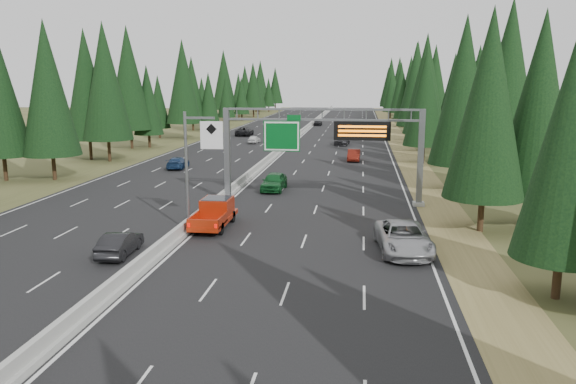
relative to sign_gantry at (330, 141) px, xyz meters
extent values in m
cube|color=black|center=(-8.92, 45.12, -5.23)|extent=(32.00, 260.00, 0.08)
cube|color=olive|center=(8.88, 45.12, -5.24)|extent=(3.60, 260.00, 0.06)
cube|color=#3C421F|center=(-26.72, 45.12, -5.24)|extent=(3.60, 260.00, 0.06)
cube|color=#999994|center=(-8.92, 45.12, -5.04)|extent=(0.70, 260.00, 0.30)
cube|color=#999994|center=(-8.92, 45.12, -4.64)|extent=(0.30, 260.00, 0.60)
cube|color=slate|center=(-8.57, 0.12, -1.29)|extent=(0.45, 0.45, 7.80)
cube|color=#999994|center=(-8.57, 0.12, -5.04)|extent=(0.90, 0.90, 0.30)
cube|color=slate|center=(7.28, 0.12, -1.29)|extent=(0.45, 0.45, 7.80)
cube|color=#999994|center=(7.28, 0.12, -5.04)|extent=(0.90, 0.90, 0.30)
cube|color=slate|center=(-0.64, 0.12, 2.53)|extent=(15.85, 0.35, 0.16)
cube|color=slate|center=(-0.64, 0.12, 1.69)|extent=(15.85, 0.35, 0.16)
cube|color=#054C19|center=(-3.92, -0.13, 0.36)|extent=(3.00, 0.10, 2.50)
cube|color=silver|center=(-3.92, -0.19, 0.36)|extent=(2.85, 0.02, 2.35)
cube|color=#054C19|center=(-2.92, -0.13, 1.86)|extent=(1.10, 0.10, 0.45)
cube|color=black|center=(2.58, -0.18, 0.86)|extent=(4.50, 0.40, 1.50)
cube|color=orange|center=(2.58, -0.40, 1.21)|extent=(3.80, 0.02, 0.18)
cube|color=orange|center=(2.58, -0.40, 0.86)|extent=(3.80, 0.02, 0.18)
cube|color=orange|center=(2.58, -0.40, 0.51)|extent=(3.80, 0.02, 0.18)
cylinder|color=slate|center=(-8.92, -9.88, -1.19)|extent=(0.20, 0.20, 8.00)
cube|color=#999994|center=(-8.92, -9.88, -5.09)|extent=(0.50, 0.50, 0.20)
cube|color=slate|center=(-7.92, -9.88, 2.41)|extent=(2.00, 0.15, 0.15)
cube|color=silver|center=(-7.12, -10.00, 1.31)|extent=(1.50, 0.06, 1.80)
cylinder|color=black|center=(11.74, -19.16, -4.27)|extent=(0.40, 0.40, 2.00)
cone|color=black|center=(11.74, -19.16, 1.99)|extent=(4.51, 4.51, 10.51)
cylinder|color=black|center=(10.65, -7.28, -4.09)|extent=(0.40, 0.40, 2.36)
cone|color=black|center=(10.65, -7.28, 3.30)|extent=(5.32, 5.32, 12.41)
cylinder|color=black|center=(14.32, -5.59, -4.09)|extent=(0.40, 0.40, 2.36)
cone|color=black|center=(14.32, -5.59, 3.30)|extent=(5.32, 5.32, 12.40)
cylinder|color=black|center=(11.54, 7.32, -4.00)|extent=(0.40, 0.40, 2.54)
cone|color=black|center=(11.54, 7.32, 3.95)|extent=(5.72, 5.72, 13.35)
cylinder|color=black|center=(15.62, 8.44, -3.88)|extent=(0.40, 0.40, 2.78)
cone|color=black|center=(15.62, 8.44, 4.82)|extent=(6.26, 6.26, 14.62)
cylinder|color=black|center=(10.16, 24.96, -4.13)|extent=(0.40, 0.40, 2.27)
cone|color=black|center=(10.16, 24.96, 2.98)|extent=(5.12, 5.12, 11.94)
cylinder|color=black|center=(15.94, 23.48, -4.13)|extent=(0.40, 0.40, 2.28)
cone|color=black|center=(15.94, 23.48, 2.99)|extent=(5.13, 5.13, 11.96)
cylinder|color=black|center=(11.40, 36.92, -3.93)|extent=(0.40, 0.40, 2.67)
cone|color=black|center=(11.40, 36.92, 4.43)|extent=(6.02, 6.02, 14.04)
cylinder|color=black|center=(15.73, 39.74, -4.14)|extent=(0.40, 0.40, 2.26)
cone|color=black|center=(15.73, 39.74, 2.93)|extent=(5.09, 5.09, 11.87)
cylinder|color=black|center=(11.36, 52.07, -3.95)|extent=(0.40, 0.40, 2.64)
cone|color=black|center=(11.36, 52.07, 4.32)|extent=(5.95, 5.95, 13.88)
cylinder|color=black|center=(14.41, 51.57, -3.98)|extent=(0.40, 0.40, 2.57)
cone|color=black|center=(14.41, 51.57, 4.05)|extent=(5.78, 5.78, 13.49)
cylinder|color=black|center=(12.00, 65.47, -4.20)|extent=(0.40, 0.40, 2.13)
cone|color=black|center=(12.00, 65.47, 2.47)|extent=(4.80, 4.80, 11.20)
cylinder|color=black|center=(15.16, 67.15, -4.18)|extent=(0.40, 0.40, 2.17)
cone|color=black|center=(15.16, 67.15, 2.60)|extent=(4.88, 4.88, 11.40)
cylinder|color=black|center=(11.70, 83.82, -4.33)|extent=(0.40, 0.40, 1.88)
cone|color=black|center=(11.70, 83.82, 1.55)|extent=(4.23, 4.23, 9.88)
cylinder|color=black|center=(14.24, 81.44, -3.77)|extent=(0.40, 0.40, 2.99)
cone|color=black|center=(14.24, 81.44, 5.59)|extent=(6.74, 6.74, 15.72)
cylinder|color=black|center=(12.03, 98.59, -4.08)|extent=(0.40, 0.40, 2.38)
cone|color=black|center=(12.03, 98.59, 3.35)|extent=(5.35, 5.35, 12.48)
cylinder|color=black|center=(15.91, 97.23, -3.91)|extent=(0.40, 0.40, 2.72)
cone|color=black|center=(15.91, 97.23, 4.58)|extent=(6.11, 6.11, 14.26)
cylinder|color=black|center=(10.33, 112.39, -4.31)|extent=(0.40, 0.40, 1.91)
cone|color=black|center=(10.33, 112.39, 1.67)|extent=(4.30, 4.30, 10.04)
cylinder|color=black|center=(15.25, 109.75, -3.93)|extent=(0.40, 0.40, 2.68)
cone|color=black|center=(15.25, 109.75, 4.44)|extent=(6.02, 6.02, 14.06)
cylinder|color=black|center=(10.90, 125.94, -3.90)|extent=(0.40, 0.40, 2.73)
cone|color=black|center=(10.90, 125.94, 4.62)|extent=(6.14, 6.14, 14.32)
cylinder|color=black|center=(14.53, 126.93, -4.22)|extent=(0.40, 0.40, 2.10)
cone|color=black|center=(14.53, 126.93, 2.34)|extent=(4.72, 4.72, 11.02)
cylinder|color=black|center=(11.32, 141.46, -4.38)|extent=(0.40, 0.40, 1.78)
cone|color=black|center=(11.32, 141.46, 1.20)|extent=(4.01, 4.01, 9.37)
cylinder|color=black|center=(14.28, 141.47, -3.88)|extent=(0.40, 0.40, 2.78)
cone|color=black|center=(14.28, 141.47, 4.82)|extent=(6.26, 6.26, 14.61)
cylinder|color=black|center=(11.34, 154.18, -4.08)|extent=(0.40, 0.40, 2.39)
cone|color=black|center=(11.34, 154.18, 3.38)|extent=(5.37, 5.37, 12.53)
cylinder|color=black|center=(15.07, 153.86, -3.79)|extent=(0.40, 0.40, 2.95)
cone|color=black|center=(15.07, 153.86, 5.43)|extent=(6.64, 6.64, 15.49)
cylinder|color=black|center=(-28.84, 8.19, -3.98)|extent=(0.40, 0.40, 2.58)
cone|color=black|center=(-28.84, 8.19, 4.10)|extent=(5.81, 5.81, 13.56)
cylinder|color=black|center=(-33.58, 7.15, -3.98)|extent=(0.40, 0.40, 2.57)
cylinder|color=black|center=(-29.23, 22.03, -3.88)|extent=(0.40, 0.40, 2.78)
cone|color=black|center=(-29.23, 22.03, 4.79)|extent=(6.25, 6.25, 14.57)
cylinder|color=black|center=(-32.34, 23.25, -3.94)|extent=(0.40, 0.40, 2.66)
cone|color=black|center=(-32.34, 23.25, 4.39)|extent=(5.99, 5.99, 13.98)
cylinder|color=black|center=(-29.91, 37.59, -4.26)|extent=(0.40, 0.40, 2.01)
cone|color=black|center=(-29.91, 37.59, 2.02)|extent=(4.52, 4.52, 10.55)
cylinder|color=black|center=(-32.03, 35.85, -3.81)|extent=(0.40, 0.40, 2.91)
cone|color=black|center=(-32.03, 35.85, 5.28)|extent=(6.54, 6.54, 15.27)
cylinder|color=black|center=(-28.62, 51.22, -3.89)|extent=(0.40, 0.40, 2.76)
cone|color=black|center=(-28.62, 51.22, 4.75)|extent=(6.22, 6.22, 14.51)
cylinder|color=black|center=(-33.48, 51.84, -4.37)|extent=(0.40, 0.40, 1.79)
cone|color=black|center=(-33.48, 51.84, 1.23)|extent=(4.04, 4.04, 9.42)
cylinder|color=black|center=(-28.94, 68.90, -4.31)|extent=(0.40, 0.40, 1.92)
cone|color=black|center=(-28.94, 68.90, 1.68)|extent=(4.31, 4.31, 10.06)
cylinder|color=black|center=(-32.28, 68.40, -4.06)|extent=(0.40, 0.40, 2.42)
cone|color=black|center=(-32.28, 68.40, 3.51)|extent=(5.45, 5.45, 12.71)
cylinder|color=black|center=(-28.69, 83.13, -4.34)|extent=(0.40, 0.40, 1.85)
cone|color=black|center=(-28.69, 83.13, 1.43)|extent=(4.16, 4.16, 9.70)
cylinder|color=black|center=(-33.53, 79.93, -4.39)|extent=(0.40, 0.40, 1.77)
cone|color=black|center=(-33.53, 79.93, 1.13)|extent=(3.97, 3.97, 9.27)
cylinder|color=black|center=(-28.19, 97.89, -4.38)|extent=(0.40, 0.40, 1.78)
cone|color=black|center=(-28.19, 97.89, 1.19)|extent=(4.01, 4.01, 9.35)
cylinder|color=black|center=(-32.85, 98.25, -3.83)|extent=(0.40, 0.40, 2.88)
cone|color=black|center=(-32.85, 98.25, 5.18)|extent=(6.49, 6.49, 15.14)
cylinder|color=black|center=(-27.99, 112.84, -4.04)|extent=(0.40, 0.40, 2.46)
cone|color=black|center=(-27.99, 112.84, 3.66)|extent=(5.54, 5.54, 12.93)
cylinder|color=black|center=(-32.06, 112.06, -4.27)|extent=(0.40, 0.40, 1.99)
cone|color=black|center=(-32.06, 112.06, 1.96)|extent=(4.48, 4.48, 10.46)
cylinder|color=black|center=(-29.21, 127.76, -4.26)|extent=(0.40, 0.40, 2.02)
cone|color=black|center=(-29.21, 127.76, 2.07)|extent=(4.56, 4.56, 10.63)
cylinder|color=black|center=(-33.16, 126.41, -4.07)|extent=(0.40, 0.40, 2.39)
cone|color=black|center=(-33.16, 126.41, 3.41)|extent=(5.38, 5.38, 12.56)
cylinder|color=black|center=(-28.35, 141.77, -4.36)|extent=(0.40, 0.40, 1.82)
cone|color=black|center=(-28.35, 141.77, 1.33)|extent=(4.10, 4.10, 9.56)
cylinder|color=black|center=(-32.45, 140.45, -4.30)|extent=(0.40, 0.40, 1.95)
cone|color=black|center=(-32.45, 140.45, 1.78)|extent=(4.38, 4.38, 10.21)
cylinder|color=black|center=(-28.18, 155.21, -4.07)|extent=(0.40, 0.40, 2.40)
cone|color=black|center=(-28.18, 155.21, 3.45)|extent=(5.41, 5.41, 12.63)
cylinder|color=black|center=(-33.19, 153.44, -3.88)|extent=(0.40, 0.40, 2.78)
cone|color=black|center=(-33.19, 153.44, 4.83)|extent=(6.27, 6.27, 14.62)
imported|color=#9B9B9F|center=(5.13, -12.89, -4.32)|extent=(3.48, 6.51, 1.74)
cylinder|color=black|center=(-8.30, -10.63, -4.77)|extent=(0.31, 0.84, 0.84)
cylinder|color=black|center=(-6.53, -10.63, -4.77)|extent=(0.31, 0.84, 0.84)
cylinder|color=black|center=(-8.30, -7.18, -4.77)|extent=(0.31, 0.84, 0.84)
cylinder|color=black|center=(-6.53, -7.18, -4.77)|extent=(0.31, 0.84, 0.84)
cube|color=#A3220A|center=(-7.42, -8.85, -4.61)|extent=(2.09, 5.85, 0.31)
cube|color=#A3220A|center=(-7.42, -7.91, -3.88)|extent=(1.99, 2.30, 1.15)
cube|color=black|center=(-7.42, -7.91, -3.57)|extent=(1.78, 1.99, 0.58)
cube|color=#A3220A|center=(-8.41, -10.42, -4.25)|extent=(0.10, 2.51, 0.63)
cube|color=#A3220A|center=(-6.42, -10.42, -4.25)|extent=(0.10, 2.51, 0.63)
cube|color=#A3220A|center=(-7.42, -11.67, -4.25)|extent=(2.09, 0.10, 0.63)
imported|color=#135524|center=(-5.39, 5.12, -4.36)|extent=(2.13, 4.92, 1.65)
imported|color=#63170E|center=(1.67, 25.98, -4.46)|extent=(1.64, 4.43, 1.45)
imported|color=black|center=(-0.46, 44.25, -4.41)|extent=(2.58, 5.49, 1.55)
imported|color=#B6B6B6|center=(1.90, 75.43, -4.42)|extent=(2.94, 5.68, 1.53)
imported|color=black|center=(-7.42, 84.40, -4.42)|extent=(1.83, 4.49, 1.53)
imported|color=black|center=(-11.22, -15.65, -4.49)|extent=(1.70, 4.29, 1.39)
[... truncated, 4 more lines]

